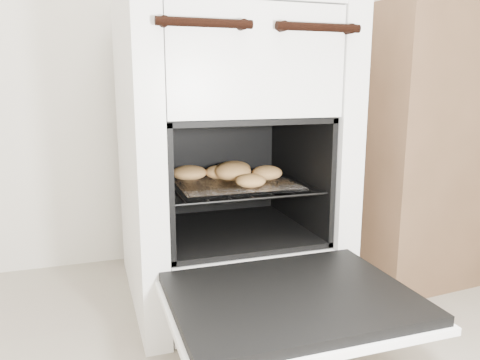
% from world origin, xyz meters
% --- Properties ---
extents(stove, '(0.61, 0.68, 0.94)m').
position_xyz_m(stove, '(0.04, 1.16, 0.46)').
color(stove, white).
rests_on(stove, ground).
extents(oven_door, '(0.55, 0.43, 0.04)m').
position_xyz_m(oven_door, '(0.04, 0.64, 0.20)').
color(oven_door, black).
rests_on(oven_door, stove).
extents(oven_rack, '(0.45, 0.43, 0.01)m').
position_xyz_m(oven_rack, '(0.04, 1.09, 0.38)').
color(oven_rack, black).
rests_on(oven_rack, stove).
extents(foil_sheet, '(0.35, 0.31, 0.01)m').
position_xyz_m(foil_sheet, '(0.04, 1.07, 0.39)').
color(foil_sheet, silver).
rests_on(foil_sheet, oven_rack).
extents(baked_rolls, '(0.35, 0.30, 0.05)m').
position_xyz_m(baked_rolls, '(0.04, 1.11, 0.41)').
color(baked_rolls, tan).
rests_on(baked_rolls, foil_sheet).
extents(counter, '(0.98, 0.69, 0.93)m').
position_xyz_m(counter, '(0.95, 1.23, 0.46)').
color(counter, brown).
rests_on(counter, ground).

